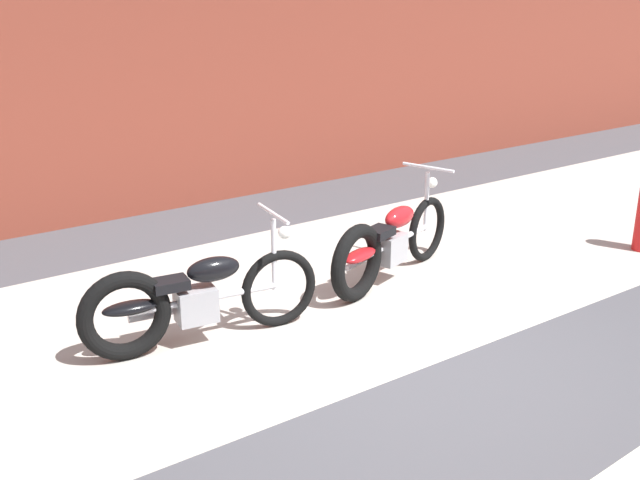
{
  "coord_description": "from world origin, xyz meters",
  "views": [
    {
      "loc": [
        -3.52,
        -3.68,
        2.82
      ],
      "look_at": [
        -0.12,
        1.13,
        0.75
      ],
      "focal_mm": 41.99,
      "sensor_mm": 36.0,
      "label": 1
    }
  ],
  "objects": [
    {
      "name": "sidewalk_slab",
      "position": [
        0.0,
        1.75,
        0.0
      ],
      "size": [
        36.0,
        3.5,
        0.01
      ],
      "primitive_type": "cube",
      "color": "#B2ADA3",
      "rests_on": "ground"
    },
    {
      "name": "ground_plane",
      "position": [
        0.0,
        0.0,
        0.0
      ],
      "size": [
        80.0,
        80.0,
        0.0
      ],
      "primitive_type": "plane",
      "color": "#47474C"
    },
    {
      "name": "motorcycle_red",
      "position": [
        0.89,
        1.47,
        0.4
      ],
      "size": [
        1.94,
        0.84,
        1.03
      ],
      "rotation": [
        0.0,
        0.0,
        0.31
      ],
      "color": "black",
      "rests_on": "ground"
    },
    {
      "name": "motorcycle_black",
      "position": [
        -1.25,
        1.38,
        0.4
      ],
      "size": [
        2.0,
        0.63,
        1.03
      ],
      "rotation": [
        0.0,
        0.0,
        -0.14
      ],
      "color": "black",
      "rests_on": "ground"
    }
  ]
}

